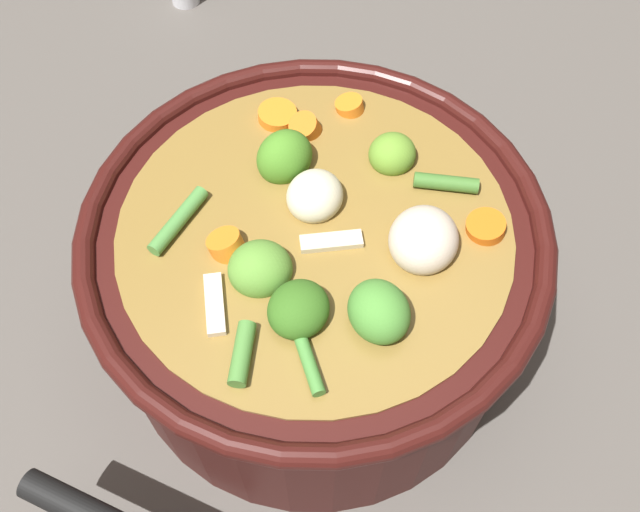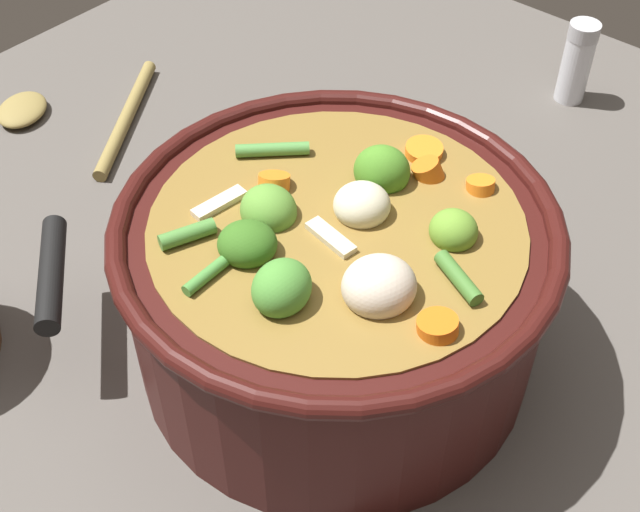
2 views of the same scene
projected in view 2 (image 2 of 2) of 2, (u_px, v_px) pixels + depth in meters
The scene contains 4 objects.
ground_plane at pixel (335, 349), 0.66m from camera, with size 1.10×1.10×0.00m, color #514C47.
cooking_pot at pixel (336, 285), 0.61m from camera, with size 0.30×0.30×0.16m.
wooden_spoon at pixel (68, 113), 0.86m from camera, with size 0.18×0.18×0.01m.
salt_shaker at pixel (577, 62), 0.86m from camera, with size 0.03×0.03×0.09m.
Camera 2 is at (0.32, 0.26, 0.52)m, focal length 48.23 mm.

